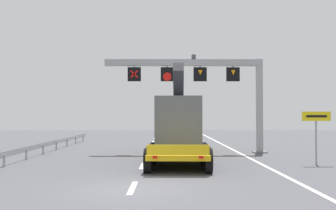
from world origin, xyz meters
The scene contains 7 objects.
ground centered at (0.00, 0.00, 0.00)m, with size 112.00×112.00×0.00m, color #4C4C51.
lane_markings centered at (-0.01, 31.38, 0.01)m, with size 0.20×77.35×0.01m.
edge_line_right centered at (6.20, 12.00, 0.01)m, with size 0.20×63.00×0.01m, color silver.
overhead_lane_gantry centered at (3.84, 13.59, 5.17)m, with size 11.06×0.90×6.72m.
heavy_haul_truck_yellow centered at (2.00, 11.21, 1.99)m, with size 3.49×14.14×5.30m.
exit_sign_yellow centered at (9.02, 6.89, 2.09)m, with size 1.49×0.15×2.76m.
guardrail_left centered at (-6.92, 12.57, 0.56)m, with size 0.13×29.14×0.76m.
Camera 1 is at (1.13, -14.18, 2.57)m, focal length 43.41 mm.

